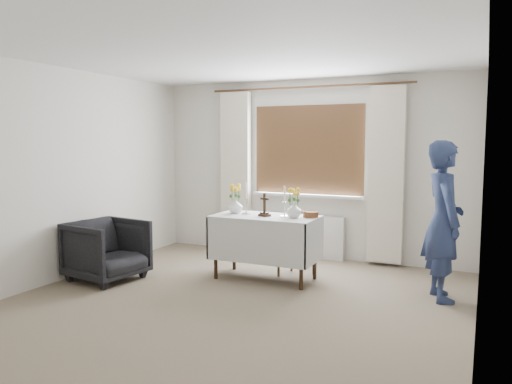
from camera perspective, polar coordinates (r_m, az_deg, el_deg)
ground at (r=5.04m, az=-3.59°, el=-13.18°), size 5.00×5.00×0.00m
altar_table at (r=5.96m, az=1.06°, el=-6.37°), size 1.24×0.64×0.76m
wooden_chair at (r=6.13m, az=4.63°, el=-5.91°), size 0.42×0.42×0.79m
armchair at (r=6.19m, az=-16.67°, el=-6.38°), size 0.89×0.87×0.72m
person at (r=5.48m, az=20.61°, el=-3.10°), size 0.59×0.70×1.65m
radiator at (r=7.12m, az=5.73°, el=-5.06°), size 1.10×0.10×0.60m
wooden_cross at (r=5.85m, az=0.98°, el=-1.45°), size 0.15×0.13×0.28m
candlestick_left at (r=6.01m, az=-1.14°, el=-0.74°), size 0.13×0.13×0.38m
candlestick_right at (r=5.82m, az=3.27°, el=-1.07°), size 0.12×0.12×0.36m
flower_vase_left at (r=6.10m, az=-2.37°, el=-1.58°), size 0.21×0.21×0.19m
flower_vase_right at (r=5.76m, az=4.35°, el=-2.06°), size 0.21×0.21×0.18m
wicker_basket at (r=5.82m, az=6.27°, el=-2.55°), size 0.20×0.20×0.07m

